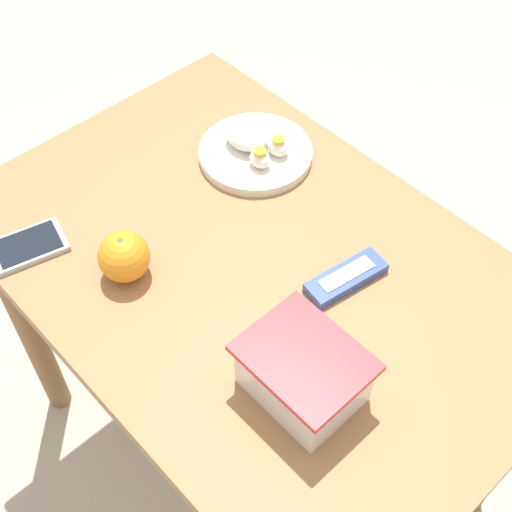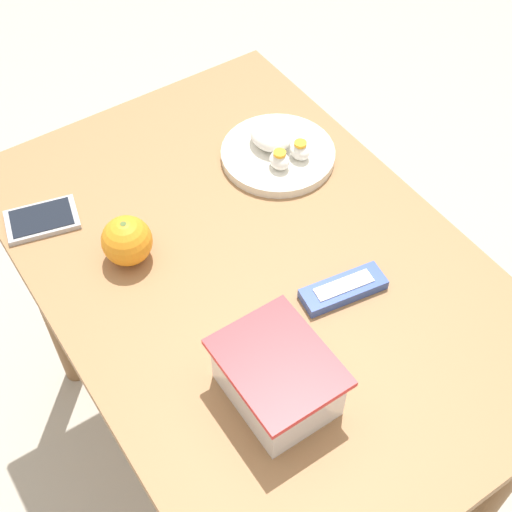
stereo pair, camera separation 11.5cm
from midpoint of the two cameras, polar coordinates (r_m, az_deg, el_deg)
The scene contains 7 objects.
ground_plane at distance 1.80m, azimuth -1.97°, elevation -15.19°, with size 10.00×10.00×0.00m, color #B2A899.
table at distance 1.28m, azimuth -2.70°, elevation -4.12°, with size 0.99×0.66×0.73m.
food_container at distance 1.01m, azimuth 0.48°, elevation -9.78°, with size 0.17×0.14×0.10m.
orange_fruit at distance 1.16m, azimuth -13.32°, elevation -0.23°, with size 0.08×0.08×0.08m.
rice_plate at distance 1.34m, azimuth -2.59°, elevation 8.42°, with size 0.21×0.21×0.06m.
candy_bar at distance 1.15m, azimuth 4.40°, elevation -1.91°, with size 0.07×0.15×0.02m.
cell_phone at distance 1.27m, azimuth -20.24°, elevation 0.59°, with size 0.11×0.14×0.01m.
Camera 1 is at (-0.54, 0.50, 1.65)m, focal length 50.00 mm.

